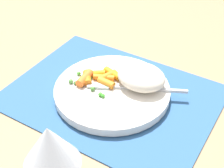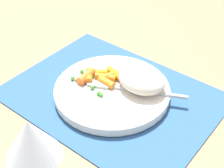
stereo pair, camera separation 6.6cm
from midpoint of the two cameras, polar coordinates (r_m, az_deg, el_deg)
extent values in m
plane|color=#997551|center=(0.70, 2.69, -2.20)|extent=(2.40, 2.40, 0.00)
cube|color=#2D5684|center=(0.70, 2.70, -2.02)|extent=(0.42, 0.31, 0.01)
cylinder|color=silver|center=(0.69, 2.73, -1.30)|extent=(0.24, 0.24, 0.02)
ellipsoid|color=beige|center=(0.68, 7.84, 0.71)|extent=(0.10, 0.08, 0.04)
cylinder|color=orange|center=(0.71, 1.55, 1.11)|extent=(0.05, 0.03, 0.01)
cylinder|color=orange|center=(0.70, -1.67, 1.23)|extent=(0.02, 0.05, 0.02)
cylinder|color=orange|center=(0.72, 0.31, 1.87)|extent=(0.04, 0.03, 0.01)
cylinder|color=orange|center=(0.69, 1.93, 0.28)|extent=(0.04, 0.02, 0.01)
cylinder|color=orange|center=(0.71, 2.16, 1.28)|extent=(0.03, 0.05, 0.01)
cylinder|color=orange|center=(0.71, 3.10, 1.67)|extent=(0.04, 0.02, 0.01)
cylinder|color=orange|center=(0.71, -1.26, 1.28)|extent=(0.04, 0.04, 0.02)
sphere|color=#59992E|center=(0.71, 1.55, 1.21)|extent=(0.01, 0.01, 0.01)
sphere|color=green|center=(0.68, 1.96, -0.50)|extent=(0.01, 0.01, 0.01)
sphere|color=green|center=(0.67, 0.60, -1.70)|extent=(0.01, 0.01, 0.01)
sphere|color=#56923E|center=(0.68, -0.58, -0.64)|extent=(0.01, 0.01, 0.01)
sphere|color=green|center=(0.72, 5.28, 1.54)|extent=(0.01, 0.01, 0.01)
sphere|color=green|center=(0.73, -2.45, 2.16)|extent=(0.01, 0.01, 0.01)
sphere|color=green|center=(0.68, 2.90, -0.56)|extent=(0.01, 0.01, 0.01)
sphere|color=#55A747|center=(0.72, 3.19, 1.88)|extent=(0.01, 0.01, 0.01)
sphere|color=green|center=(0.72, 3.89, 1.56)|extent=(0.01, 0.01, 0.01)
sphere|color=green|center=(0.66, 1.12, -2.00)|extent=(0.01, 0.01, 0.01)
sphere|color=#559343|center=(0.71, -4.04, 0.88)|extent=(0.01, 0.01, 0.01)
sphere|color=#4B933E|center=(0.70, -3.29, 0.56)|extent=(0.01, 0.01, 0.01)
sphere|color=green|center=(0.71, -0.89, 1.13)|extent=(0.01, 0.01, 0.01)
cube|color=silver|center=(0.69, 0.45, -0.23)|extent=(0.05, 0.03, 0.01)
cube|color=silver|center=(0.68, 8.85, -1.44)|extent=(0.15, 0.07, 0.01)
cone|color=silver|center=(0.48, -9.67, -9.39)|extent=(0.08, 0.08, 0.07)
camera|label=1|loc=(0.03, -87.22, 2.22)|focal=54.09mm
camera|label=2|loc=(0.03, 92.78, -2.22)|focal=54.09mm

